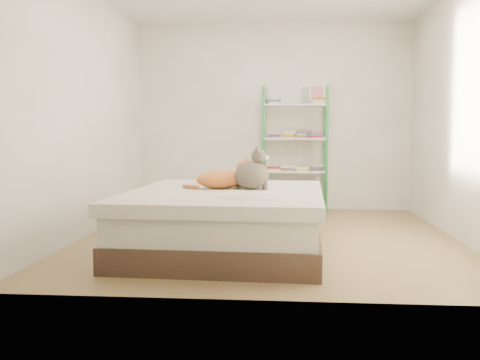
# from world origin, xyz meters

# --- Properties ---
(room) EXTENTS (3.81, 4.21, 2.61)m
(room) POSITION_xyz_m (0.00, 0.00, 1.30)
(room) COLOR #957753
(room) RESTS_ON ground
(bed) EXTENTS (1.82, 2.24, 0.55)m
(bed) POSITION_xyz_m (-0.37, -0.61, 0.28)
(bed) COLOR #53342B
(bed) RESTS_ON ground
(orange_cat) EXTENTS (0.62, 0.47, 0.22)m
(orange_cat) POSITION_xyz_m (-0.44, -0.48, 0.66)
(orange_cat) COLOR #EC7E44
(orange_cat) RESTS_ON bed
(grey_cat) EXTENTS (0.38, 0.33, 0.38)m
(grey_cat) POSITION_xyz_m (-0.14, -0.52, 0.74)
(grey_cat) COLOR #7A6A51
(grey_cat) RESTS_ON bed
(shelf_unit) EXTENTS (0.88, 0.36, 1.74)m
(shelf_unit) POSITION_xyz_m (0.31, 1.88, 0.85)
(shelf_unit) COLOR #309045
(shelf_unit) RESTS_ON ground
(cardboard_box) EXTENTS (0.63, 0.67, 0.40)m
(cardboard_box) POSITION_xyz_m (0.14, 1.19, 0.18)
(cardboard_box) COLOR #A77648
(cardboard_box) RESTS_ON ground
(white_bin) EXTENTS (0.39, 0.35, 0.39)m
(white_bin) POSITION_xyz_m (-1.19, 1.85, 0.20)
(white_bin) COLOR silver
(white_bin) RESTS_ON ground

